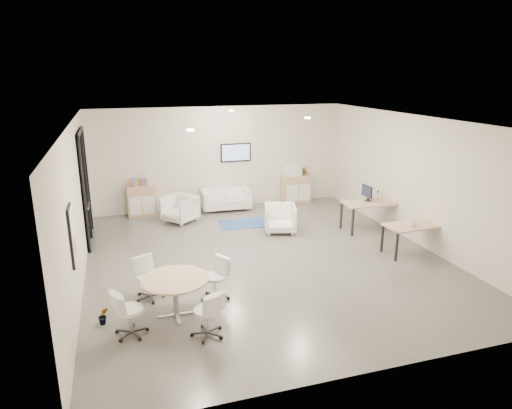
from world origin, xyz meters
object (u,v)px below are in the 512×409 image
at_px(desk_front, 414,227).
at_px(sideboard_right, 296,189).
at_px(desk_rear, 371,205).
at_px(round_table, 175,283).
at_px(armchair_left, 180,208).
at_px(loveseat, 226,200).
at_px(sideboard_left, 142,201).
at_px(armchair_right, 280,217).

bearing_deg(desk_front, sideboard_right, 96.74).
xyz_separation_m(desk_rear, desk_front, (0.09, -1.82, -0.05)).
bearing_deg(round_table, armchair_left, 81.02).
distance_m(desk_rear, round_table, 6.52).
xyz_separation_m(desk_rear, round_table, (-5.74, -3.08, -0.07)).
distance_m(armchair_left, desk_front, 6.44).
distance_m(loveseat, armchair_left, 1.77).
bearing_deg(sideboard_left, sideboard_right, -0.10).
xyz_separation_m(loveseat, desk_front, (3.42, -4.88, 0.35)).
distance_m(armchair_right, round_table, 4.94).
distance_m(armchair_left, round_table, 5.41).
height_order(loveseat, armchair_right, armchair_right).
bearing_deg(sideboard_left, loveseat, -3.17).
height_order(sideboard_left, armchair_right, sideboard_left).
bearing_deg(desk_front, armchair_left, 136.44).
distance_m(armchair_right, desk_front, 3.47).
height_order(desk_front, round_table, desk_front).
xyz_separation_m(sideboard_left, round_table, (0.17, -6.29, 0.18)).
relative_size(sideboard_right, armchair_right, 1.10).
height_order(armchair_left, armchair_right, armchair_left).
xyz_separation_m(sideboard_left, armchair_left, (1.02, -0.95, -0.04)).
bearing_deg(desk_rear, armchair_right, 170.34).
bearing_deg(desk_front, sideboard_left, 135.74).
bearing_deg(round_table, sideboard_left, 91.58).
bearing_deg(sideboard_left, desk_front, -39.93).
relative_size(sideboard_left, armchair_right, 1.11).
bearing_deg(sideboard_right, round_table, -127.68).
bearing_deg(loveseat, sideboard_right, 5.91).
xyz_separation_m(loveseat, desk_rear, (3.33, -3.07, 0.40)).
bearing_deg(round_table, armchair_right, 47.66).
height_order(sideboard_left, desk_front, sideboard_left).
bearing_deg(sideboard_right, sideboard_left, 179.90).
distance_m(loveseat, desk_front, 5.97).
distance_m(loveseat, round_table, 6.61).
bearing_deg(armchair_left, sideboard_left, -172.15).
xyz_separation_m(armchair_left, desk_front, (4.99, -4.07, 0.23)).
xyz_separation_m(sideboard_left, desk_rear, (5.92, -3.21, 0.25)).
bearing_deg(armchair_left, loveseat, 78.40).
distance_m(sideboard_left, desk_front, 7.83).
xyz_separation_m(loveseat, round_table, (-2.41, -6.15, 0.34)).
relative_size(armchair_left, desk_rear, 0.55).
bearing_deg(armchair_right, round_table, -116.07).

